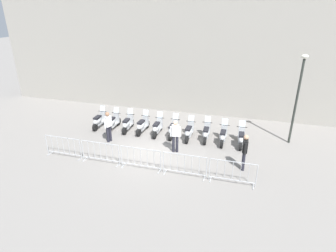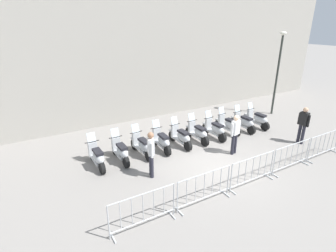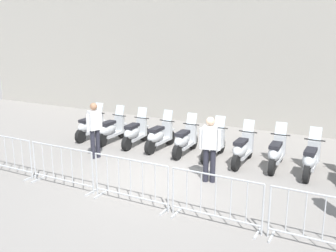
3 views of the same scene
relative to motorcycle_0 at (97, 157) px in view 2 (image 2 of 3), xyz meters
name	(u,v)px [view 2 (image 2 of 3)]	position (x,y,z in m)	size (l,w,h in m)	color
ground_plane	(220,164)	(4.26, -2.16, -0.45)	(120.00, 120.00, 0.00)	gray
motorcycle_0	(97,157)	(0.00, 0.00, 0.00)	(0.56, 1.72, 1.24)	black
motorcycle_1	(121,151)	(0.95, -0.03, 0.00)	(0.56, 1.72, 1.24)	black
motorcycle_2	(142,146)	(1.90, 0.02, 0.00)	(0.56, 1.73, 1.24)	black
motorcycle_3	(162,141)	(2.84, 0.03, 0.00)	(0.56, 1.72, 1.24)	black
motorcycle_4	(181,137)	(3.79, -0.03, 0.00)	(0.56, 1.72, 1.24)	black
motorcycle_5	(198,133)	(4.74, -0.01, 0.00)	(0.56, 1.72, 1.24)	black
motorcycle_6	(215,129)	(5.69, -0.09, 0.00)	(0.56, 1.72, 1.24)	black
motorcycle_7	(228,125)	(6.64, 0.03, 0.00)	(0.56, 1.72, 1.24)	black
motorcycle_8	(244,122)	(7.58, -0.09, 0.00)	(0.56, 1.72, 1.24)	black
motorcycle_9	(257,119)	(8.53, -0.11, 0.00)	(0.56, 1.72, 1.24)	black
barrier_segment_0	(143,211)	(0.17, -3.79, 0.07)	(1.96, 0.45, 1.07)	#B2B5B7
barrier_segment_1	(204,188)	(2.21, -3.80, 0.07)	(1.96, 0.45, 1.07)	#B2B5B7
barrier_segment_2	(252,171)	(4.25, -3.80, 0.07)	(1.96, 0.45, 1.07)	#B2B5B7
barrier_segment_3	(291,157)	(6.29, -3.81, 0.07)	(1.96, 0.45, 1.07)	#B2B5B7
barrier_segment_4	(324,145)	(8.34, -3.81, 0.07)	(1.96, 0.45, 1.07)	#B2B5B7
street_lamp	(279,65)	(11.08, 1.04, 2.50)	(0.36, 0.36, 4.77)	#2D332D
officer_near_row_end	(303,123)	(8.74, -2.52, 0.53)	(0.23, 0.55, 1.73)	#23232D
officer_mid_plaza	(151,152)	(1.51, -1.61, 0.53)	(0.32, 0.53, 1.73)	#23232D
officer_by_barriers	(235,132)	(5.33, -1.76, 0.53)	(0.54, 0.30, 1.73)	#23232D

